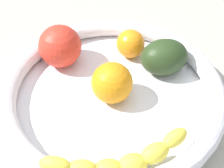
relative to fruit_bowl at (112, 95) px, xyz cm
name	(u,v)px	position (x,y,z in cm)	size (l,w,h in cm)	color
kitchen_counter	(112,111)	(0.00, 0.00, -4.06)	(120.00, 120.00, 3.00)	#9E9E90
fruit_bowl	(112,95)	(0.00, 0.00, 0.00)	(35.96, 35.96, 4.98)	white
banana_draped_left	(119,162)	(-10.70, 8.43, 2.12)	(10.97, 18.49, 4.17)	yellow
orange_front	(112,83)	(-0.08, 0.03, 2.75)	(6.54, 6.54, 6.54)	orange
orange_mid_left	(130,44)	(5.54, -9.39, 2.03)	(5.09, 5.09, 5.09)	orange
tomato_red	(60,46)	(12.13, 1.06, 3.18)	(7.40, 7.40, 7.40)	red
avocado_dark	(164,57)	(-1.22, -10.72, 2.53)	(8.12, 6.36, 6.09)	#263B1B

